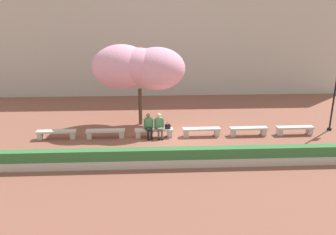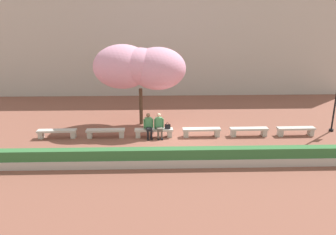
{
  "view_description": "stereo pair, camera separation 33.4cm",
  "coord_description": "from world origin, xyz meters",
  "px_view_note": "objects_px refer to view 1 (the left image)",
  "views": [
    {
      "loc": [
        -1.35,
        -16.17,
        5.95
      ],
      "look_at": [
        -0.5,
        0.2,
        1.0
      ],
      "focal_mm": 35.0,
      "sensor_mm": 36.0,
      "label": 1
    },
    {
      "loc": [
        -1.02,
        -16.18,
        5.95
      ],
      "look_at": [
        -0.5,
        0.2,
        1.0
      ],
      "focal_mm": 35.0,
      "sensor_mm": 36.0,
      "label": 2
    }
  ],
  "objects_px": {
    "stone_bench_near_east": "(201,131)",
    "person_seated_left": "(149,125)",
    "stone_bench_center": "(154,131)",
    "lamp_post_with_banner": "(336,86)",
    "stone_bench_east_end": "(248,130)",
    "stone_bench_west_end": "(56,133)",
    "stone_bench_far_east": "(295,129)",
    "handbag": "(168,126)",
    "stone_bench_near_west": "(105,132)",
    "person_seated_right": "(159,125)",
    "cherry_tree_main": "(139,67)"
  },
  "relations": [
    {
      "from": "stone_bench_west_end",
      "to": "stone_bench_near_west",
      "type": "distance_m",
      "value": 2.51
    },
    {
      "from": "stone_bench_center",
      "to": "lamp_post_with_banner",
      "type": "relative_size",
      "value": 0.48
    },
    {
      "from": "person_seated_right",
      "to": "handbag",
      "type": "bearing_deg",
      "value": 7.63
    },
    {
      "from": "person_seated_right",
      "to": "stone_bench_center",
      "type": "bearing_deg",
      "value": 169.41
    },
    {
      "from": "stone_bench_near_east",
      "to": "person_seated_left",
      "type": "distance_m",
      "value": 2.8
    },
    {
      "from": "person_seated_left",
      "to": "stone_bench_center",
      "type": "bearing_deg",
      "value": 11.37
    },
    {
      "from": "stone_bench_near_east",
      "to": "person_seated_left",
      "type": "height_order",
      "value": "person_seated_left"
    },
    {
      "from": "stone_bench_west_end",
      "to": "stone_bench_east_end",
      "type": "xyz_separation_m",
      "value": [
        10.04,
        0.0,
        0.0
      ]
    },
    {
      "from": "stone_bench_east_end",
      "to": "handbag",
      "type": "relative_size",
      "value": 5.9
    },
    {
      "from": "stone_bench_near_west",
      "to": "stone_bench_west_end",
      "type": "bearing_deg",
      "value": 180.0
    },
    {
      "from": "person_seated_right",
      "to": "person_seated_left",
      "type": "bearing_deg",
      "value": 179.96
    },
    {
      "from": "stone_bench_center",
      "to": "cherry_tree_main",
      "type": "height_order",
      "value": "cherry_tree_main"
    },
    {
      "from": "stone_bench_center",
      "to": "lamp_post_with_banner",
      "type": "height_order",
      "value": "lamp_post_with_banner"
    },
    {
      "from": "stone_bench_center",
      "to": "stone_bench_east_end",
      "type": "bearing_deg",
      "value": 0.0
    },
    {
      "from": "stone_bench_east_end",
      "to": "lamp_post_with_banner",
      "type": "relative_size",
      "value": 0.48
    },
    {
      "from": "stone_bench_center",
      "to": "lamp_post_with_banner",
      "type": "xyz_separation_m",
      "value": [
        9.8,
        0.62,
        2.18
      ]
    },
    {
      "from": "stone_bench_west_end",
      "to": "stone_bench_far_east",
      "type": "height_order",
      "value": "same"
    },
    {
      "from": "stone_bench_near_west",
      "to": "stone_bench_near_east",
      "type": "xyz_separation_m",
      "value": [
        5.02,
        0.0,
        0.0
      ]
    },
    {
      "from": "stone_bench_east_end",
      "to": "lamp_post_with_banner",
      "type": "bearing_deg",
      "value": 7.38
    },
    {
      "from": "handbag",
      "to": "cherry_tree_main",
      "type": "xyz_separation_m",
      "value": [
        -1.52,
        2.32,
        2.76
      ]
    },
    {
      "from": "stone_bench_near_west",
      "to": "lamp_post_with_banner",
      "type": "distance_m",
      "value": 12.52
    },
    {
      "from": "stone_bench_near_east",
      "to": "lamp_post_with_banner",
      "type": "xyz_separation_m",
      "value": [
        7.29,
        0.62,
        2.18
      ]
    },
    {
      "from": "handbag",
      "to": "lamp_post_with_banner",
      "type": "xyz_separation_m",
      "value": [
        9.08,
        0.61,
        1.91
      ]
    },
    {
      "from": "stone_bench_center",
      "to": "stone_bench_west_end",
      "type": "bearing_deg",
      "value": 180.0
    },
    {
      "from": "stone_bench_far_east",
      "to": "handbag",
      "type": "xyz_separation_m",
      "value": [
        -6.8,
        0.01,
        0.27
      ]
    },
    {
      "from": "stone_bench_near_west",
      "to": "person_seated_left",
      "type": "bearing_deg",
      "value": -1.34
    },
    {
      "from": "stone_bench_near_west",
      "to": "stone_bench_far_east",
      "type": "xyz_separation_m",
      "value": [
        10.04,
        0.0,
        0.0
      ]
    },
    {
      "from": "lamp_post_with_banner",
      "to": "handbag",
      "type": "bearing_deg",
      "value": -176.14
    },
    {
      "from": "stone_bench_center",
      "to": "cherry_tree_main",
      "type": "distance_m",
      "value": 3.9
    },
    {
      "from": "stone_bench_west_end",
      "to": "stone_bench_far_east",
      "type": "distance_m",
      "value": 12.55
    },
    {
      "from": "lamp_post_with_banner",
      "to": "cherry_tree_main",
      "type": "bearing_deg",
      "value": 170.84
    },
    {
      "from": "stone_bench_far_east",
      "to": "stone_bench_center",
      "type": "bearing_deg",
      "value": 180.0
    },
    {
      "from": "stone_bench_near_east",
      "to": "person_seated_left",
      "type": "relative_size",
      "value": 1.55
    },
    {
      "from": "stone_bench_near_east",
      "to": "person_seated_left",
      "type": "xyz_separation_m",
      "value": [
        -2.77,
        -0.05,
        0.39
      ]
    },
    {
      "from": "stone_bench_west_end",
      "to": "person_seated_right",
      "type": "xyz_separation_m",
      "value": [
        5.3,
        -0.05,
        0.39
      ]
    },
    {
      "from": "stone_bench_west_end",
      "to": "stone_bench_near_west",
      "type": "bearing_deg",
      "value": 0.0
    },
    {
      "from": "stone_bench_center",
      "to": "handbag",
      "type": "relative_size",
      "value": 5.9
    },
    {
      "from": "handbag",
      "to": "cherry_tree_main",
      "type": "bearing_deg",
      "value": 123.22
    },
    {
      "from": "stone_bench_west_end",
      "to": "stone_bench_near_east",
      "type": "relative_size",
      "value": 1.0
    },
    {
      "from": "stone_bench_near_east",
      "to": "handbag",
      "type": "height_order",
      "value": "handbag"
    },
    {
      "from": "stone_bench_far_east",
      "to": "handbag",
      "type": "bearing_deg",
      "value": 179.95
    },
    {
      "from": "stone_bench_center",
      "to": "cherry_tree_main",
      "type": "bearing_deg",
      "value": 108.9
    },
    {
      "from": "cherry_tree_main",
      "to": "lamp_post_with_banner",
      "type": "bearing_deg",
      "value": -9.16
    },
    {
      "from": "stone_bench_center",
      "to": "stone_bench_near_east",
      "type": "bearing_deg",
      "value": 0.0
    },
    {
      "from": "person_seated_right",
      "to": "handbag",
      "type": "xyz_separation_m",
      "value": [
        0.44,
        0.06,
        -0.12
      ]
    },
    {
      "from": "stone_bench_center",
      "to": "stone_bench_far_east",
      "type": "height_order",
      "value": "same"
    },
    {
      "from": "stone_bench_east_end",
      "to": "person_seated_right",
      "type": "relative_size",
      "value": 1.55
    },
    {
      "from": "stone_bench_near_east",
      "to": "lamp_post_with_banner",
      "type": "distance_m",
      "value": 7.64
    },
    {
      "from": "person_seated_left",
      "to": "person_seated_right",
      "type": "xyz_separation_m",
      "value": [
        0.54,
        -0.0,
        0.0
      ]
    },
    {
      "from": "stone_bench_west_end",
      "to": "stone_bench_near_east",
      "type": "height_order",
      "value": "same"
    }
  ]
}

